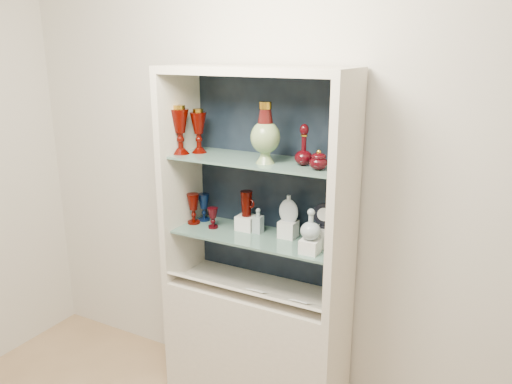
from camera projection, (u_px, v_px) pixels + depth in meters
The scene contains 29 objects.
wall_back at pixel (275, 165), 2.77m from camera, with size 3.50×0.02×2.80m, color beige.
cabinet_base at pixel (256, 346), 2.87m from camera, with size 1.00×0.40×0.75m, color beige.
cabinet_back_panel at pixel (272, 179), 2.76m from camera, with size 0.98×0.02×1.15m, color black.
cabinet_side_left at pixel (181, 177), 2.82m from camera, with size 0.04×0.40×1.15m, color beige.
cabinet_side_right at pixel (344, 200), 2.39m from camera, with size 0.04×0.40×1.15m, color beige.
cabinet_top_cap at pixel (256, 70), 2.44m from camera, with size 1.00×0.40×0.04m, color beige.
shelf_lower at pixel (258, 236), 2.70m from camera, with size 0.92×0.34×0.01m, color slate.
shelf_upper at pixel (258, 161), 2.58m from camera, with size 0.92×0.34×0.01m, color slate.
label_ledge at pixel (246, 290), 2.66m from camera, with size 0.92×0.18×0.01m, color beige.
label_card_0 at pixel (300, 301), 2.52m from camera, with size 0.10×0.07×0.00m, color white.
label_card_1 at pixel (257, 291), 2.63m from camera, with size 0.10×0.07×0.00m, color white.
pedestal_lamp_left at pixel (180, 130), 2.69m from camera, with size 0.10×0.10×0.26m, color #410701, non-canonical shape.
pedestal_lamp_right at pixel (199, 131), 2.72m from camera, with size 0.09×0.09×0.24m, color #410701, non-canonical shape.
enamel_urn at pixel (265, 133), 2.46m from camera, with size 0.15×0.15×0.30m, color #0C4B20, non-canonical shape.
ruby_decanter_a at pixel (304, 142), 2.42m from camera, with size 0.09×0.09×0.23m, color #380409, non-canonical shape.
ruby_decanter_b at pixel (344, 145), 2.40m from camera, with size 0.09×0.09×0.21m, color #380409, non-canonical shape.
lidded_bowl at pixel (319, 159), 2.35m from camera, with size 0.09×0.09×0.10m, color #380409, non-canonical shape.
cobalt_goblet at pixel (204, 207), 2.91m from camera, with size 0.07×0.07×0.16m, color #081538, non-canonical shape.
ruby_goblet_tall at pixel (193, 209), 2.86m from camera, with size 0.07×0.07×0.18m, color #410701, non-canonical shape.
ruby_goblet_small at pixel (213, 218), 2.79m from camera, with size 0.06×0.06×0.12m, color #380409, non-canonical shape.
riser_ruby_pitcher at pixel (247, 223), 2.78m from camera, with size 0.10×0.10×0.08m, color silver.
ruby_pitcher at pixel (246, 204), 2.75m from camera, with size 0.11×0.07×0.14m, color #410701, non-canonical shape.
clear_square_bottle at pixel (258, 221), 2.72m from camera, with size 0.05×0.05×0.14m, color #8DA0A6, non-canonical shape.
riser_flat_flask at pixel (288, 229), 2.66m from camera, with size 0.09×0.09×0.09m, color silver.
flat_flask at pixel (289, 208), 2.63m from camera, with size 0.11×0.04×0.15m, color #B4C0C8, non-canonical shape.
riser_clear_round_decanter at pixel (310, 246), 2.46m from camera, with size 0.09×0.09×0.07m, color silver.
clear_round_decanter at pixel (311, 225), 2.43m from camera, with size 0.10×0.10×0.15m, color #8DA0A6, non-canonical shape.
riser_cameo_medallion at pixel (323, 237), 2.53m from camera, with size 0.08×0.08×0.10m, color silver.
cameo_medallion at pixel (324, 215), 2.50m from camera, with size 0.11×0.04×0.14m, color black, non-canonical shape.
Camera 1 is at (1.18, -0.68, 2.02)m, focal length 35.00 mm.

